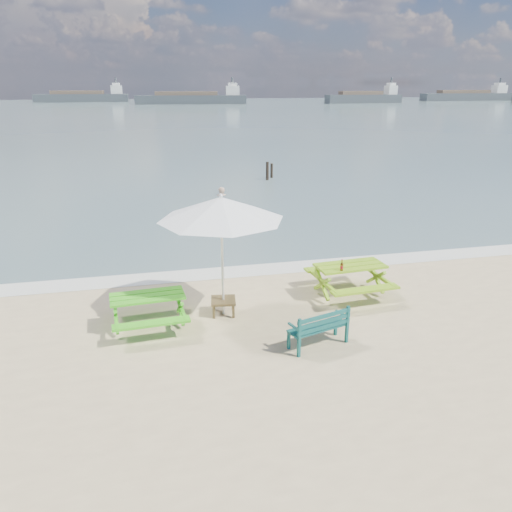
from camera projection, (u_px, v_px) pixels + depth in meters
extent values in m
plane|color=slate|center=(153.00, 113.00, 88.11)|extent=(300.00, 300.00, 0.00)
cube|color=silver|center=(241.00, 271.00, 14.07)|extent=(22.00, 0.90, 0.01)
cube|color=green|center=(147.00, 296.00, 10.66)|extent=(1.61, 0.84, 0.05)
cube|color=green|center=(145.00, 296.00, 11.42)|extent=(1.58, 0.38, 0.05)
cube|color=green|center=(152.00, 323.00, 10.09)|extent=(1.58, 0.38, 0.05)
cube|color=green|center=(149.00, 313.00, 10.79)|extent=(1.52, 0.98, 0.66)
cube|color=#7AAB19|center=(350.00, 266.00, 12.25)|extent=(1.75, 0.92, 0.05)
cube|color=#7AAB19|center=(336.00, 267.00, 13.07)|extent=(1.71, 0.42, 0.05)
cube|color=#7AAB19|center=(365.00, 290.00, 11.64)|extent=(1.71, 0.42, 0.05)
cube|color=#7AAB19|center=(349.00, 282.00, 12.39)|extent=(1.66, 1.07, 0.72)
cube|color=#114745|center=(318.00, 327.00, 10.00)|extent=(1.32, 0.72, 0.04)
cube|color=#114745|center=(324.00, 322.00, 9.77)|extent=(1.22, 0.39, 0.32)
cube|color=#114745|center=(318.00, 336.00, 10.07)|extent=(1.25, 0.75, 0.40)
cube|color=brown|center=(223.00, 300.00, 11.39)|extent=(0.63, 0.63, 0.06)
cube|color=brown|center=(223.00, 308.00, 11.45)|extent=(0.55, 0.55, 0.31)
cylinder|color=silver|center=(222.00, 259.00, 11.06)|extent=(0.06, 0.06, 2.66)
cone|color=white|center=(221.00, 208.00, 10.68)|extent=(3.15, 3.15, 0.50)
cylinder|color=#8B3E14|center=(342.00, 267.00, 11.85)|extent=(0.07, 0.07, 0.16)
cylinder|color=#8B3E14|center=(342.00, 261.00, 11.80)|extent=(0.03, 0.03, 0.08)
cylinder|color=#AF1422|center=(342.00, 267.00, 11.85)|extent=(0.07, 0.07, 0.07)
imported|color=tan|center=(221.00, 205.00, 23.76)|extent=(0.69, 0.50, 1.74)
cylinder|color=black|center=(267.00, 173.00, 27.14)|extent=(0.16, 0.16, 1.19)
cylinder|color=black|center=(272.00, 172.00, 27.81)|extent=(0.15, 0.15, 1.01)
cube|color=#393F43|center=(363.00, 99.00, 129.05)|extent=(19.94, 4.21, 2.20)
cube|color=silver|center=(391.00, 90.00, 129.98)|extent=(2.42, 3.03, 2.20)
cube|color=#393F43|center=(191.00, 100.00, 123.02)|extent=(27.32, 7.07, 2.20)
cube|color=silver|center=(232.00, 90.00, 123.34)|extent=(3.57, 3.35, 2.20)
cube|color=#393F43|center=(466.00, 97.00, 146.28)|extent=(28.38, 4.48, 2.20)
cube|color=silver|center=(499.00, 89.00, 147.98)|extent=(3.45, 3.06, 2.20)
cube|color=#393F43|center=(82.00, 98.00, 136.01)|extent=(24.68, 4.31, 2.20)
cube|color=silver|center=(117.00, 90.00, 137.14)|extent=(2.99, 3.04, 2.20)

